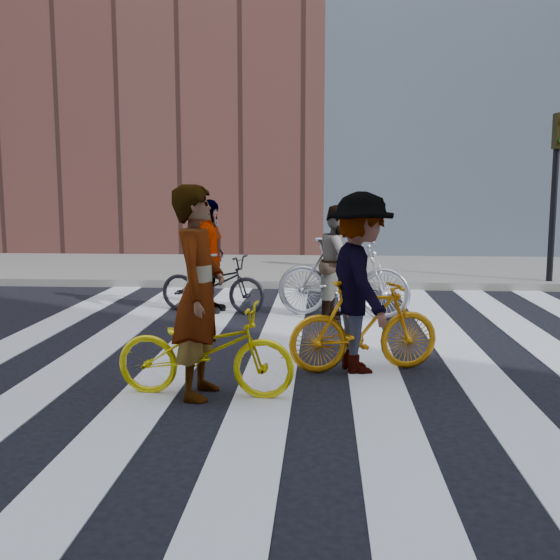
# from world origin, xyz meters

# --- Properties ---
(ground) EXTENTS (100.00, 100.00, 0.00)m
(ground) POSITION_xyz_m (0.00, 0.00, 0.00)
(ground) COLOR black
(ground) RESTS_ON ground
(sidewalk_far) EXTENTS (100.00, 5.00, 0.15)m
(sidewalk_far) POSITION_xyz_m (0.00, 7.50, 0.07)
(sidewalk_far) COLOR gray
(sidewalk_far) RESTS_ON ground
(zebra_crosswalk) EXTENTS (8.25, 10.00, 0.01)m
(zebra_crosswalk) POSITION_xyz_m (0.00, 0.00, 0.01)
(zebra_crosswalk) COLOR silver
(zebra_crosswalk) RESTS_ON ground
(traffic_signal) EXTENTS (0.22, 0.42, 3.33)m
(traffic_signal) POSITION_xyz_m (4.40, 5.32, 2.28)
(traffic_signal) COLOR black
(traffic_signal) RESTS_ON ground
(bike_yellow_left) EXTENTS (1.73, 0.71, 0.89)m
(bike_yellow_left) POSITION_xyz_m (-1.10, -1.61, 0.44)
(bike_yellow_left) COLOR yellow
(bike_yellow_left) RESTS_ON ground
(bike_silver_mid) EXTENTS (2.10, 0.97, 1.21)m
(bike_silver_mid) POSITION_xyz_m (0.30, 2.23, 0.61)
(bike_silver_mid) COLOR silver
(bike_silver_mid) RESTS_ON ground
(bike_yellow_right) EXTENTS (1.70, 0.85, 0.98)m
(bike_yellow_right) POSITION_xyz_m (0.44, -0.66, 0.49)
(bike_yellow_right) COLOR orange
(bike_yellow_right) RESTS_ON ground
(bike_dark_rear) EXTENTS (1.83, 0.99, 0.91)m
(bike_dark_rear) POSITION_xyz_m (-1.72, 2.52, 0.46)
(bike_dark_rear) COLOR black
(bike_dark_rear) RESTS_ON ground
(rider_left) EXTENTS (0.53, 0.76, 1.98)m
(rider_left) POSITION_xyz_m (-1.15, -1.61, 0.99)
(rider_left) COLOR slate
(rider_left) RESTS_ON ground
(rider_mid) EXTENTS (0.80, 0.94, 1.70)m
(rider_mid) POSITION_xyz_m (0.25, 2.23, 0.85)
(rider_mid) COLOR slate
(rider_mid) RESTS_ON ground
(rider_right) EXTENTS (0.99, 1.37, 1.91)m
(rider_right) POSITION_xyz_m (0.39, -0.66, 0.96)
(rider_right) COLOR slate
(rider_right) RESTS_ON ground
(rider_rear) EXTENTS (0.66, 1.11, 1.78)m
(rider_rear) POSITION_xyz_m (-1.77, 2.52, 0.89)
(rider_rear) COLOR slate
(rider_rear) RESTS_ON ground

